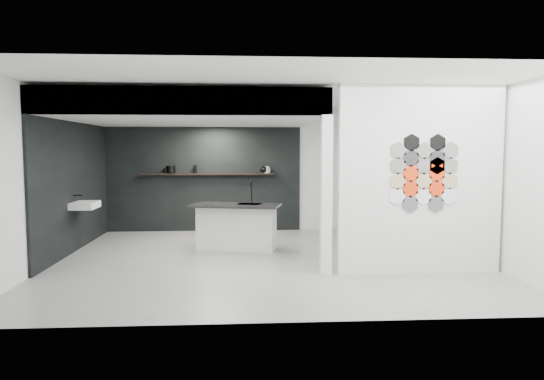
{
  "coord_description": "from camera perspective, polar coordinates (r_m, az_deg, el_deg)",
  "views": [
    {
      "loc": [
        -0.41,
        -8.03,
        1.86
      ],
      "look_at": [
        0.1,
        0.3,
        1.15
      ],
      "focal_mm": 32.0,
      "sensor_mm": 36.0,
      "label": 1
    }
  ],
  "objects": [
    {
      "name": "kettle",
      "position": [
        10.92,
        -0.92,
        2.41
      ],
      "size": [
        0.19,
        0.19,
        0.15
      ],
      "primitive_type": "ellipsoid",
      "rotation": [
        0.0,
        0.0,
        -0.06
      ],
      "color": "black",
      "rests_on": "display_shelf"
    },
    {
      "name": "floor",
      "position": [
        8.26,
        -0.57,
        -8.19
      ],
      "size": [
        7.0,
        6.0,
        0.01
      ],
      "primitive_type": "cube",
      "color": "slate"
    },
    {
      "name": "bulkhead",
      "position": [
        9.1,
        -9.22,
        9.14
      ],
      "size": [
        4.4,
        4.0,
        0.4
      ],
      "primitive_type": "cube",
      "color": "silver",
      "rests_on": "corner_column"
    },
    {
      "name": "corner_column",
      "position": [
        7.17,
        6.39,
        -0.64
      ],
      "size": [
        0.16,
        0.16,
        2.35
      ],
      "primitive_type": "cube",
      "color": "silver",
      "rests_on": "floor"
    },
    {
      "name": "glass_vase",
      "position": [
        10.92,
        -0.56,
        2.42
      ],
      "size": [
        0.11,
        0.11,
        0.15
      ],
      "primitive_type": "cylinder",
      "rotation": [
        0.0,
        0.0,
        0.03
      ],
      "color": "gray",
      "rests_on": "display_shelf"
    },
    {
      "name": "stockpot",
      "position": [
        11.02,
        -11.81,
        2.37
      ],
      "size": [
        0.25,
        0.25,
        0.16
      ],
      "primitive_type": "cylinder",
      "rotation": [
        0.0,
        0.0,
        -0.29
      ],
      "color": "black",
      "rests_on": "display_shelf"
    },
    {
      "name": "glass_bowl",
      "position": [
        10.92,
        -0.56,
        2.31
      ],
      "size": [
        0.17,
        0.17,
        0.11
      ],
      "primitive_type": "cylinder",
      "rotation": [
        0.0,
        0.0,
        0.1
      ],
      "color": "gray",
      "rests_on": "display_shelf"
    },
    {
      "name": "bay_clad_back",
      "position": [
        11.06,
        -8.12,
        1.25
      ],
      "size": [
        4.4,
        0.04,
        2.35
      ],
      "primitive_type": "cube",
      "color": "black",
      "rests_on": "floor"
    },
    {
      "name": "utensil_cup",
      "position": [
        11.04,
        -12.41,
        2.21
      ],
      "size": [
        0.09,
        0.09,
        0.1
      ],
      "primitive_type": "cylinder",
      "rotation": [
        0.0,
        0.0,
        -0.08
      ],
      "color": "black",
      "rests_on": "display_shelf"
    },
    {
      "name": "wall_basin",
      "position": [
        9.33,
        -21.15,
        -1.68
      ],
      "size": [
        0.4,
        0.6,
        0.12
      ],
      "primitive_type": "cube",
      "color": "silver",
      "rests_on": "bay_clad_left"
    },
    {
      "name": "fascia_beam",
      "position": [
        7.2,
        -10.76,
        10.28
      ],
      "size": [
        4.4,
        0.16,
        0.4
      ],
      "primitive_type": "cube",
      "color": "silver",
      "rests_on": "corner_column"
    },
    {
      "name": "bay_clad_left",
      "position": [
        9.56,
        -22.16,
        0.39
      ],
      "size": [
        0.04,
        4.0,
        2.35
      ],
      "primitive_type": "cube",
      "color": "black",
      "rests_on": "floor"
    },
    {
      "name": "display_shelf",
      "position": [
        10.94,
        -7.65,
        1.88
      ],
      "size": [
        3.0,
        0.15,
        0.04
      ],
      "primitive_type": "cube",
      "color": "black",
      "rests_on": "bay_clad_back"
    },
    {
      "name": "partition_panel",
      "position": [
        7.52,
        17.01,
        1.15
      ],
      "size": [
        2.45,
        0.15,
        2.8
      ],
      "primitive_type": "cube",
      "color": "silver",
      "rests_on": "floor"
    },
    {
      "name": "kitchen_island",
      "position": [
        9.01,
        -4.18,
        -4.25
      ],
      "size": [
        1.72,
        1.05,
        1.29
      ],
      "rotation": [
        0.0,
        0.0,
        -0.23
      ],
      "color": "silver",
      "rests_on": "floor"
    },
    {
      "name": "bottle_dark",
      "position": [
        10.96,
        -9.03,
        2.45
      ],
      "size": [
        0.07,
        0.07,
        0.18
      ],
      "primitive_type": "cylinder",
      "rotation": [
        0.0,
        0.0,
        -0.06
      ],
      "color": "black",
      "rests_on": "display_shelf"
    },
    {
      "name": "hex_tile_cluster",
      "position": [
        7.45,
        17.5,
        1.91
      ],
      "size": [
        1.04,
        0.02,
        1.16
      ],
      "color": "white",
      "rests_on": "partition_panel"
    }
  ]
}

